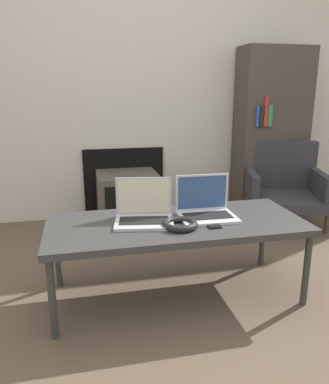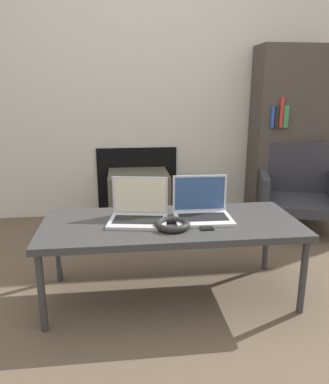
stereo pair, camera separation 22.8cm
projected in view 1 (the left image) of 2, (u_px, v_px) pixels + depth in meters
ground_plane at (194, 332)px, 1.82m from camera, size 14.00×14.00×0.00m
wall_back at (134, 70)px, 3.22m from camera, size 7.00×0.08×2.60m
table at (177, 227)px, 2.03m from camera, size 1.39×0.58×0.44m
laptop_left at (144, 212)px, 2.02m from camera, size 0.34×0.29×0.22m
laptop_right at (205, 208)px, 2.10m from camera, size 0.31×0.25×0.22m
headphones at (180, 224)px, 1.93m from camera, size 0.19×0.19×0.04m
phone at (212, 224)px, 1.97m from camera, size 0.07×0.12×0.01m
tv at (128, 199)px, 3.21m from camera, size 0.51×0.48×0.45m
armchair at (282, 183)px, 3.23m from camera, size 0.77×0.75×0.69m
bookshelf at (271, 133)px, 3.43m from camera, size 0.63×0.32×1.49m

